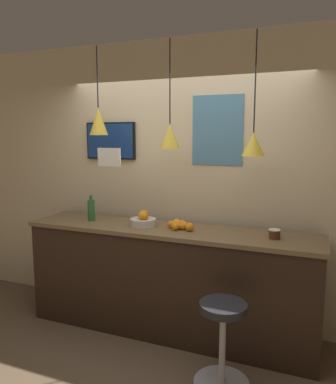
# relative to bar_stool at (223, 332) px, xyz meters

# --- Properties ---
(ground_plane) EXTENTS (14.00, 14.00, 0.00)m
(ground_plane) POSITION_rel_bar_stool_xyz_m (-0.69, 0.06, -0.44)
(ground_plane) COLOR brown
(back_wall) EXTENTS (8.00, 0.06, 2.90)m
(back_wall) POSITION_rel_bar_stool_xyz_m (-0.69, 1.01, 1.01)
(back_wall) COLOR beige
(back_wall) RESTS_ON ground_plane
(service_counter) EXTENTS (2.85, 0.60, 1.05)m
(service_counter) POSITION_rel_bar_stool_xyz_m (-0.69, 0.60, 0.09)
(service_counter) COLOR black
(service_counter) RESTS_ON ground_plane
(bar_stool) EXTENTS (0.44, 0.44, 0.67)m
(bar_stool) POSITION_rel_bar_stool_xyz_m (0.00, 0.00, 0.00)
(bar_stool) COLOR #B7B7BC
(bar_stool) RESTS_ON ground_plane
(fruit_bowl) EXTENTS (0.26, 0.26, 0.15)m
(fruit_bowl) POSITION_rel_bar_stool_xyz_m (-0.96, 0.60, 0.68)
(fruit_bowl) COLOR beige
(fruit_bowl) RESTS_ON service_counter
(orange_pile) EXTENTS (0.28, 0.22, 0.09)m
(orange_pile) POSITION_rel_bar_stool_xyz_m (-0.57, 0.61, 0.65)
(orange_pile) COLOR orange
(orange_pile) RESTS_ON service_counter
(juice_bottle) EXTENTS (0.07, 0.07, 0.27)m
(juice_bottle) POSITION_rel_bar_stool_xyz_m (-1.55, 0.60, 0.73)
(juice_bottle) COLOR #286B33
(juice_bottle) RESTS_ON service_counter
(spread_jar) EXTENTS (0.10, 0.10, 0.08)m
(spread_jar) POSITION_rel_bar_stool_xyz_m (0.29, 0.60, 0.66)
(spread_jar) COLOR #562D19
(spread_jar) RESTS_ON service_counter
(pendant_lamp_left) EXTENTS (0.19, 0.19, 0.87)m
(pendant_lamp_left) POSITION_rel_bar_stool_xyz_m (-1.47, 0.65, 1.64)
(pendant_lamp_left) COLOR black
(pendant_lamp_middle) EXTENTS (0.19, 0.19, 0.99)m
(pendant_lamp_middle) POSITION_rel_bar_stool_xyz_m (-0.69, 0.65, 1.49)
(pendant_lamp_middle) COLOR black
(pendant_lamp_right) EXTENTS (0.20, 0.20, 1.05)m
(pendant_lamp_right) POSITION_rel_bar_stool_xyz_m (0.08, 0.65, 1.43)
(pendant_lamp_right) COLOR black
(mounted_tv) EXTENTS (0.59, 0.04, 0.40)m
(mounted_tv) POSITION_rel_bar_stool_xyz_m (-1.52, 0.96, 1.44)
(mounted_tv) COLOR black
(hanging_menu_board) EXTENTS (0.24, 0.01, 0.17)m
(hanging_menu_board) POSITION_rel_bar_stool_xyz_m (-1.20, 0.38, 1.30)
(hanging_menu_board) COLOR silver
(wall_poster) EXTENTS (0.51, 0.01, 0.68)m
(wall_poster) POSITION_rel_bar_stool_xyz_m (-0.33, 0.97, 1.54)
(wall_poster) COLOR teal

